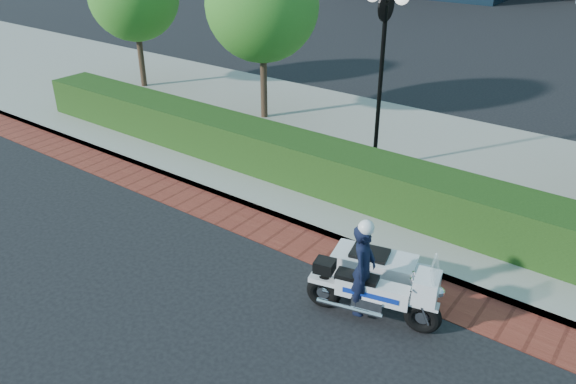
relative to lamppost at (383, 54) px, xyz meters
The scene contains 7 objects.
ground 6.07m from the lamppost, 100.89° to the right, with size 120.00×120.00×0.00m, color black.
brick_strip 4.84m from the lamppost, 105.12° to the right, with size 60.00×1.00×0.01m, color maroon.
sidewalk 3.16m from the lamppost, 141.34° to the left, with size 60.00×8.00×0.15m, color gray.
hedge_main 2.98m from the lamppost, 122.01° to the right, with size 18.00×1.20×1.00m, color black.
lamppost is the anchor object (origin of this frame).
tree_b 4.71m from the lamppost, 163.89° to the left, with size 3.20×3.20×4.89m.
police_motorcycle 5.72m from the lamppost, 61.80° to the right, with size 2.20×1.59×1.79m.
Camera 1 is at (6.78, -6.18, 5.97)m, focal length 35.00 mm.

